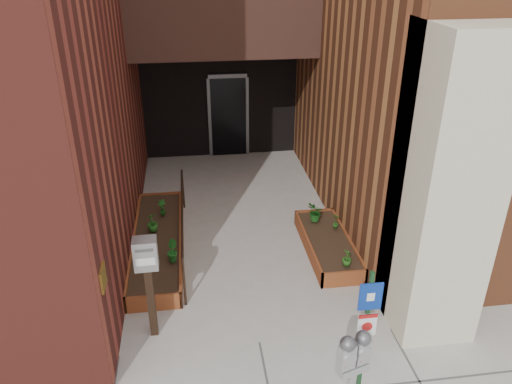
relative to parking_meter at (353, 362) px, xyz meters
name	(u,v)px	position (x,y,z in m)	size (l,w,h in m)	color
ground	(259,343)	(-0.74, 1.73, -1.27)	(80.00, 80.00, 0.00)	#9E9991
planter_left	(158,243)	(-2.29, 4.43, -1.14)	(0.90, 3.60, 0.30)	brown
planter_right	(327,245)	(0.86, 3.93, -1.14)	(0.80, 2.20, 0.30)	brown
handrail	(182,214)	(-1.79, 4.38, -0.52)	(0.04, 3.34, 0.90)	black
parking_meter	(353,362)	(0.00, 0.00, 0.00)	(0.38, 0.23, 1.64)	#ABABAE
sign_post	(366,327)	(0.33, 0.54, -0.05)	(0.27, 0.07, 1.99)	#163D1D
payment_dropbox	(147,268)	(-2.26, 2.14, -0.09)	(0.33, 0.26, 1.64)	black
shrub_left_a	(148,250)	(-2.40, 3.69, -0.80)	(0.31, 0.31, 0.34)	#18541A
shrub_left_b	(172,251)	(-1.99, 3.58, -0.77)	(0.21, 0.21, 0.39)	#185619
shrub_left_c	(152,222)	(-2.37, 4.62, -0.79)	(0.21, 0.21, 0.37)	#215D1A
shrub_left_d	(162,208)	(-2.21, 5.21, -0.80)	(0.18, 0.18, 0.34)	#195A19
shrub_right_a	(347,258)	(0.93, 3.03, -0.82)	(0.17, 0.17, 0.30)	#235017
shrub_right_b	(336,221)	(1.08, 4.23, -0.80)	(0.17, 0.17, 0.33)	#255A19
shrub_right_c	(315,213)	(0.76, 4.56, -0.79)	(0.33, 0.33, 0.37)	#185117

